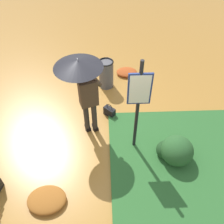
{
  "coord_description": "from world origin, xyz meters",
  "views": [
    {
      "loc": [
        -0.26,
        3.97,
        4.58
      ],
      "look_at": [
        -0.4,
        0.3,
        0.85
      ],
      "focal_mm": 39.74,
      "sensor_mm": 36.0,
      "label": 1
    }
  ],
  "objects_px": {
    "info_sign_post": "(139,99)",
    "handbag": "(109,111)",
    "person_with_umbrella": "(83,79)",
    "trash_bin": "(106,74)"
  },
  "relations": [
    {
      "from": "handbag",
      "to": "info_sign_post",
      "type": "bearing_deg",
      "value": 117.57
    },
    {
      "from": "person_with_umbrella",
      "to": "trash_bin",
      "type": "xyz_separation_m",
      "value": [
        -0.48,
        -1.67,
        -1.13
      ]
    },
    {
      "from": "person_with_umbrella",
      "to": "trash_bin",
      "type": "relative_size",
      "value": 2.45
    },
    {
      "from": "trash_bin",
      "to": "person_with_umbrella",
      "type": "bearing_deg",
      "value": 74.05
    },
    {
      "from": "info_sign_post",
      "to": "handbag",
      "type": "bearing_deg",
      "value": -62.43
    },
    {
      "from": "person_with_umbrella",
      "to": "info_sign_post",
      "type": "height_order",
      "value": "info_sign_post"
    },
    {
      "from": "person_with_umbrella",
      "to": "handbag",
      "type": "bearing_deg",
      "value": -137.75
    },
    {
      "from": "info_sign_post",
      "to": "trash_bin",
      "type": "relative_size",
      "value": 2.76
    },
    {
      "from": "handbag",
      "to": "trash_bin",
      "type": "xyz_separation_m",
      "value": [
        0.05,
        -1.19,
        0.29
      ]
    },
    {
      "from": "person_with_umbrella",
      "to": "handbag",
      "type": "relative_size",
      "value": 5.53
    }
  ]
}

